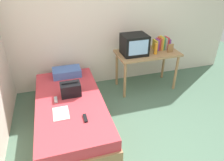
# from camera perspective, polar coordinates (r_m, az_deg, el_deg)

# --- Properties ---
(ground_plane) EXTENTS (8.00, 8.00, 0.00)m
(ground_plane) POSITION_cam_1_polar(r_m,az_deg,el_deg) (3.05, 11.56, -17.43)
(ground_plane) COLOR #4C6B56
(wall_back) EXTENTS (5.20, 0.10, 2.60)m
(wall_back) POSITION_cam_1_polar(r_m,az_deg,el_deg) (4.03, 0.20, 16.92)
(wall_back) COLOR beige
(wall_back) RESTS_ON ground
(bed) EXTENTS (1.00, 2.00, 0.44)m
(bed) POSITION_cam_1_polar(r_m,az_deg,el_deg) (3.26, -11.26, -8.53)
(bed) COLOR #9E754C
(bed) RESTS_ON ground
(desk) EXTENTS (1.16, 0.60, 0.75)m
(desk) POSITION_cam_1_polar(r_m,az_deg,el_deg) (3.97, 9.67, 6.46)
(desk) COLOR #9E754C
(desk) RESTS_ON ground
(tv) EXTENTS (0.44, 0.39, 0.36)m
(tv) POSITION_cam_1_polar(r_m,az_deg,el_deg) (3.75, 6.18, 9.84)
(tv) COLOR black
(tv) RESTS_ON desk
(water_bottle) EXTENTS (0.06, 0.06, 0.20)m
(water_bottle) POSITION_cam_1_polar(r_m,az_deg,el_deg) (3.84, 12.00, 8.60)
(water_bottle) COLOR orange
(water_bottle) RESTS_ON desk
(book_row) EXTENTS (0.31, 0.17, 0.25)m
(book_row) POSITION_cam_1_polar(r_m,az_deg,el_deg) (4.09, 13.54, 9.89)
(book_row) COLOR gold
(book_row) RESTS_ON desk
(picture_frame) EXTENTS (0.11, 0.02, 0.16)m
(picture_frame) POSITION_cam_1_polar(r_m,az_deg,el_deg) (4.00, 15.83, 8.58)
(picture_frame) COLOR olive
(picture_frame) RESTS_ON desk
(pillow) EXTENTS (0.49, 0.30, 0.14)m
(pillow) POSITION_cam_1_polar(r_m,az_deg,el_deg) (3.76, -12.36, 2.27)
(pillow) COLOR #4766AD
(pillow) RESTS_ON bed
(handbag) EXTENTS (0.30, 0.20, 0.22)m
(handbag) POSITION_cam_1_polar(r_m,az_deg,el_deg) (3.19, -11.36, -2.38)
(handbag) COLOR black
(handbag) RESTS_ON bed
(magazine) EXTENTS (0.21, 0.29, 0.01)m
(magazine) POSITION_cam_1_polar(r_m,az_deg,el_deg) (2.90, -13.92, -8.77)
(magazine) COLOR white
(magazine) RESTS_ON bed
(remote_dark) EXTENTS (0.04, 0.16, 0.02)m
(remote_dark) POSITION_cam_1_polar(r_m,az_deg,el_deg) (2.75, -7.39, -10.23)
(remote_dark) COLOR black
(remote_dark) RESTS_ON bed
(remote_silver) EXTENTS (0.04, 0.14, 0.02)m
(remote_silver) POSITION_cam_1_polar(r_m,az_deg,el_deg) (3.17, -15.26, -5.13)
(remote_silver) COLOR #B7B7BC
(remote_silver) RESTS_ON bed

